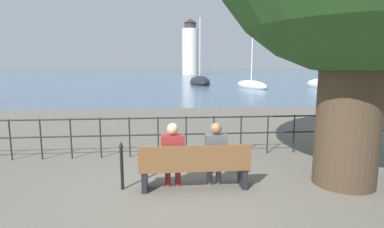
% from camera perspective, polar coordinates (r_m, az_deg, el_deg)
% --- Properties ---
extents(ground_plane, '(1000.00, 1000.00, 0.00)m').
position_cam_1_polar(ground_plane, '(5.99, 0.45, -13.90)').
color(ground_plane, '#605B51').
extents(harbor_water, '(600.00, 300.00, 0.01)m').
position_cam_1_polar(harbor_water, '(167.06, -5.10, 8.04)').
color(harbor_water, '#47607A').
rests_on(harbor_water, ground_plane).
extents(park_bench, '(2.10, 0.45, 0.90)m').
position_cam_1_polar(park_bench, '(5.77, 0.52, -10.09)').
color(park_bench, brown).
rests_on(park_bench, ground_plane).
extents(seated_person_left, '(0.44, 0.35, 1.29)m').
position_cam_1_polar(seated_person_left, '(5.74, -3.67, -7.43)').
color(seated_person_left, maroon).
rests_on(seated_person_left, ground_plane).
extents(seated_person_right, '(0.40, 0.35, 1.29)m').
position_cam_1_polar(seated_person_right, '(5.82, 4.51, -7.26)').
color(seated_person_right, '#4C4C51').
rests_on(seated_person_right, ground_plane).
extents(promenade_railing, '(11.82, 0.04, 1.05)m').
position_cam_1_polar(promenade_railing, '(7.88, -1.12, -3.03)').
color(promenade_railing, black).
rests_on(promenade_railing, ground_plane).
extents(closed_umbrella, '(0.09, 0.09, 0.95)m').
position_cam_1_polar(closed_umbrella, '(5.90, -13.26, -9.02)').
color(closed_umbrella, black).
rests_on(closed_umbrella, ground_plane).
extents(sailboat_3, '(2.88, 6.49, 9.34)m').
position_cam_1_polar(sailboat_3, '(40.85, 1.50, 6.13)').
color(sailboat_3, black).
rests_on(sailboat_3, ground_plane).
extents(sailboat_4, '(2.74, 6.39, 11.77)m').
position_cam_1_polar(sailboat_4, '(37.74, 23.85, 5.15)').
color(sailboat_4, silver).
rests_on(sailboat_4, ground_plane).
extents(sailboat_5, '(2.82, 7.05, 8.86)m').
position_cam_1_polar(sailboat_5, '(35.42, 11.20, 5.42)').
color(sailboat_5, white).
rests_on(sailboat_5, ground_plane).
extents(harbor_lighthouse, '(5.42, 5.42, 18.30)m').
position_cam_1_polar(harbor_lighthouse, '(102.66, -0.33, 12.32)').
color(harbor_lighthouse, silver).
rests_on(harbor_lighthouse, ground_plane).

